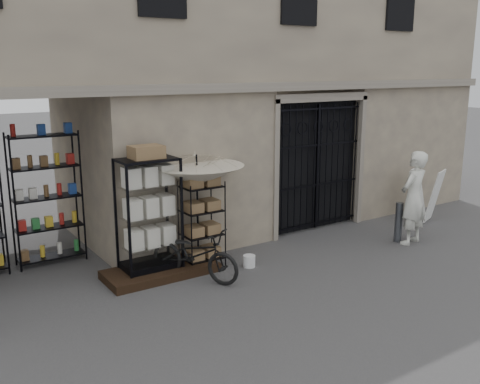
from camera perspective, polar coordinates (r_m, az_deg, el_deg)
ground at (r=9.82m, az=8.54°, el=-8.66°), size 80.00×80.00×0.00m
main_building at (r=12.40m, az=-3.74°, el=17.16°), size 14.00×4.00×9.00m
shop_recess at (r=9.89m, az=-22.95°, el=-0.31°), size 3.00×1.70×3.00m
shop_shelving at (r=10.42m, az=-23.63°, el=-1.15°), size 2.70×0.50×2.50m
iron_gate at (r=12.18m, az=7.74°, el=2.97°), size 2.50×0.21×3.00m
step_platform at (r=9.76m, az=-8.43°, el=-8.34°), size 2.00×0.90×0.15m
display_cabinet at (r=9.48m, az=-9.64°, el=-2.91°), size 1.08×0.79×2.13m
wire_rack at (r=9.90m, az=-4.09°, el=-3.51°), size 0.81×0.67×1.61m
market_umbrella at (r=9.82m, az=-4.64°, el=2.37°), size 1.83×1.85×2.49m
white_bucket at (r=10.02m, az=0.99°, el=-7.38°), size 0.26×0.26×0.22m
bicycle at (r=9.55m, az=-4.81°, el=-9.19°), size 0.97×1.10×1.74m
steel_bollard at (r=11.83m, az=16.56°, el=-3.10°), size 0.18×0.18×0.85m
shopkeeper at (r=11.92m, az=17.66°, el=-5.20°), size 1.09×2.07×0.47m
easel_sign at (r=13.58m, az=19.26°, el=-0.29°), size 0.80×0.85×1.24m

